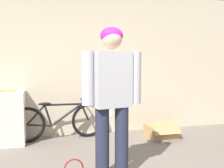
% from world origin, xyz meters
% --- Properties ---
extents(wall_back, '(8.00, 0.07, 2.60)m').
position_xyz_m(wall_back, '(0.00, 2.67, 1.30)').
color(wall_back, beige).
rests_on(wall_back, ground_plane).
extents(person, '(0.69, 0.29, 1.74)m').
position_xyz_m(person, '(0.09, 0.72, 1.02)').
color(person, '#23283D').
rests_on(person, ground_plane).
extents(bicycle, '(1.65, 0.46, 0.67)m').
position_xyz_m(bicycle, '(-0.43, 2.38, 0.32)').
color(bicycle, black).
rests_on(bicycle, ground_plane).
extents(banana, '(0.31, 0.09, 0.04)m').
position_xyz_m(banana, '(-1.25, 2.37, 0.88)').
color(banana, '#EAD64C').
rests_on(banana, side_shelf).
extents(cardboard_box, '(0.51, 0.51, 0.31)m').
position_xyz_m(cardboard_box, '(1.35, 2.07, 0.12)').
color(cardboard_box, tan).
rests_on(cardboard_box, ground_plane).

